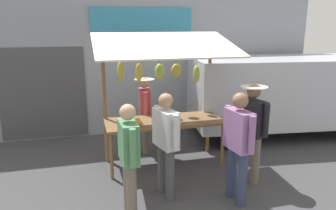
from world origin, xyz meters
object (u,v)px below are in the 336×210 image
shopper_in_grey_tee (238,140)px  parked_van (277,89)px  market_stall (163,85)px  shopper_with_ponytail (129,153)px  shopper_in_striped_shirt (166,138)px  vendor_with_sunhat (145,109)px  shopper_with_shopping_bag (252,125)px

shopper_in_grey_tee → parked_van: parked_van is taller
shopper_in_grey_tee → parked_van: 3.54m
market_stall → shopper_with_ponytail: 1.92m
shopper_in_striped_shirt → vendor_with_sunhat: bearing=-14.6°
market_stall → vendor_with_sunhat: (0.22, -0.71, -0.61)m
shopper_in_striped_shirt → parked_van: 4.01m
market_stall → shopper_in_striped_shirt: size_ratio=1.51×
shopper_with_ponytail → shopper_in_grey_tee: (-1.61, 0.07, 0.06)m
shopper_with_shopping_bag → shopper_in_grey_tee: 0.78m
shopper_with_ponytail → shopper_in_grey_tee: size_ratio=0.95×
shopper_in_grey_tee → shopper_with_ponytail: bearing=80.5°
shopper_in_striped_shirt → shopper_in_grey_tee: bearing=-127.0°
vendor_with_sunhat → shopper_with_ponytail: bearing=-9.0°
market_stall → shopper_in_grey_tee: bearing=113.5°
vendor_with_sunhat → market_stall: bearing=24.4°
market_stall → shopper_in_striped_shirt: market_stall is taller
market_stall → shopper_in_grey_tee: 1.89m
shopper_in_grey_tee → parked_van: bearing=-48.7°
shopper_with_ponytail → shopper_in_striped_shirt: (-0.62, -0.37, 0.03)m
market_stall → shopper_in_grey_tee: size_ratio=1.47×
parked_van → shopper_in_grey_tee: bearing=55.2°
shopper_with_shopping_bag → shopper_with_ponytail: (2.15, 0.50, -0.08)m
market_stall → vendor_with_sunhat: 0.96m
shopper_with_ponytail → shopper_in_grey_tee: bearing=-95.1°
vendor_with_sunhat → shopper_in_grey_tee: shopper_in_grey_tee is taller
parked_van → shopper_with_shopping_bag: bearing=55.7°
vendor_with_sunhat → parked_van: (-3.29, -0.28, 0.19)m
vendor_with_sunhat → shopper_in_grey_tee: (-0.94, 2.36, 0.06)m
shopper_in_striped_shirt → parked_van: size_ratio=0.36×
shopper_with_shopping_bag → parked_van: size_ratio=0.37×
vendor_with_sunhat → shopper_with_shopping_bag: shopper_with_shopping_bag is taller
shopper_in_grey_tee → shopper_in_striped_shirt: 1.08m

